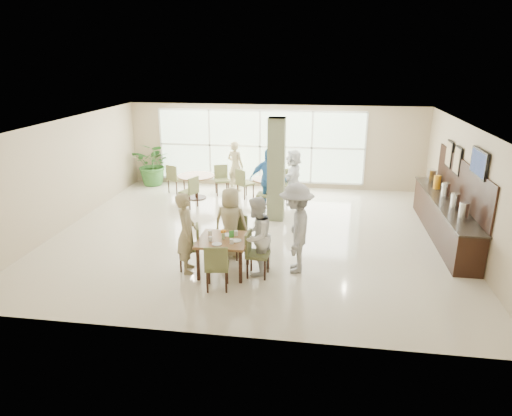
# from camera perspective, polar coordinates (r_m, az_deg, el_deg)

# --- Properties ---
(ground) EXTENTS (10.00, 10.00, 0.00)m
(ground) POSITION_cam_1_polar(r_m,az_deg,el_deg) (11.69, -0.11, -3.22)
(ground) COLOR beige
(ground) RESTS_ON ground
(room_shell) EXTENTS (10.00, 10.00, 10.00)m
(room_shell) POSITION_cam_1_polar(r_m,az_deg,el_deg) (11.17, -0.12, 4.92)
(room_shell) COLOR white
(room_shell) RESTS_ON ground
(window_bank) EXTENTS (7.00, 0.04, 7.00)m
(window_bank) POSITION_cam_1_polar(r_m,az_deg,el_deg) (15.62, 0.50, 7.71)
(window_bank) COLOR silver
(window_bank) RESTS_ON ground
(column) EXTENTS (0.45, 0.45, 2.80)m
(column) POSITION_cam_1_polar(r_m,az_deg,el_deg) (12.35, 2.55, 4.78)
(column) COLOR #5F6748
(column) RESTS_ON ground
(main_table) EXTENTS (1.03, 1.03, 0.75)m
(main_table) POSITION_cam_1_polar(r_m,az_deg,el_deg) (9.45, -4.09, -4.34)
(main_table) COLOR brown
(main_table) RESTS_ON ground
(round_table_left) EXTENTS (1.17, 1.17, 0.75)m
(round_table_left) POSITION_cam_1_polar(r_m,az_deg,el_deg) (14.55, -7.49, 3.46)
(round_table_left) COLOR brown
(round_table_left) RESTS_ON ground
(round_table_right) EXTENTS (1.00, 1.00, 0.75)m
(round_table_right) POSITION_cam_1_polar(r_m,az_deg,el_deg) (14.03, 1.61, 2.89)
(round_table_right) COLOR brown
(round_table_right) RESTS_ON ground
(chairs_main_table) EXTENTS (2.02, 2.07, 0.95)m
(chairs_main_table) POSITION_cam_1_polar(r_m,az_deg,el_deg) (9.55, -3.97, -5.33)
(chairs_main_table) COLOR #606638
(chairs_main_table) RESTS_ON ground
(chairs_table_left) EXTENTS (2.14, 2.05, 0.95)m
(chairs_table_left) POSITION_cam_1_polar(r_m,az_deg,el_deg) (14.62, -7.56, 3.08)
(chairs_table_left) COLOR #606638
(chairs_table_left) RESTS_ON ground
(chairs_table_right) EXTENTS (2.05, 1.70, 0.95)m
(chairs_table_right) POSITION_cam_1_polar(r_m,az_deg,el_deg) (14.05, 1.38, 2.59)
(chairs_table_right) COLOR #606638
(chairs_table_right) RESTS_ON ground
(tabletop_clutter) EXTENTS (0.75, 0.73, 0.21)m
(tabletop_clutter) POSITION_cam_1_polar(r_m,az_deg,el_deg) (9.38, -4.00, -3.56)
(tabletop_clutter) COLOR white
(tabletop_clutter) RESTS_ON main_table
(buffet_counter) EXTENTS (0.64, 4.70, 1.95)m
(buffet_counter) POSITION_cam_1_polar(r_m,az_deg,el_deg) (12.25, 22.55, -0.90)
(buffet_counter) COLOR black
(buffet_counter) RESTS_ON ground
(wall_tv) EXTENTS (0.06, 1.00, 0.58)m
(wall_tv) POSITION_cam_1_polar(r_m,az_deg,el_deg) (10.89, 26.12, 5.08)
(wall_tv) COLOR black
(wall_tv) RESTS_ON ground
(framed_art_a) EXTENTS (0.05, 0.55, 0.70)m
(framed_art_a) POSITION_cam_1_polar(r_m,az_deg,el_deg) (12.45, 23.88, 5.45)
(framed_art_a) COLOR black
(framed_art_a) RESTS_ON ground
(framed_art_b) EXTENTS (0.05, 0.55, 0.70)m
(framed_art_b) POSITION_cam_1_polar(r_m,az_deg,el_deg) (13.21, 23.02, 6.23)
(framed_art_b) COLOR black
(framed_art_b) RESTS_ON ground
(potted_plant) EXTENTS (1.55, 1.55, 1.50)m
(potted_plant) POSITION_cam_1_polar(r_m,az_deg,el_deg) (16.31, -12.66, 5.40)
(potted_plant) COLOR #306829
(potted_plant) RESTS_ON ground
(teen_left) EXTENTS (0.55, 0.71, 1.71)m
(teen_left) POSITION_cam_1_polar(r_m,az_deg,el_deg) (9.53, -8.68, -3.08)
(teen_left) COLOR tan
(teen_left) RESTS_ON ground
(teen_far) EXTENTS (0.83, 0.53, 1.60)m
(teen_far) POSITION_cam_1_polar(r_m,az_deg,el_deg) (10.18, -3.18, -1.80)
(teen_far) COLOR tan
(teen_far) RESTS_ON ground
(teen_right) EXTENTS (0.79, 0.92, 1.66)m
(teen_right) POSITION_cam_1_polar(r_m,az_deg,el_deg) (9.32, 0.03, -3.54)
(teen_right) COLOR white
(teen_right) RESTS_ON ground
(teen_standing) EXTENTS (0.79, 1.27, 1.90)m
(teen_standing) POSITION_cam_1_polar(r_m,az_deg,el_deg) (9.43, 5.02, -2.54)
(teen_standing) COLOR #A5A5A7
(teen_standing) RESTS_ON ground
(adult_a) EXTENTS (1.09, 0.62, 1.84)m
(adult_a) POSITION_cam_1_polar(r_m,az_deg,el_deg) (13.17, 1.52, 3.51)
(adult_a) COLOR #4185C4
(adult_a) RESTS_ON ground
(adult_b) EXTENTS (0.79, 1.60, 1.67)m
(adult_b) POSITION_cam_1_polar(r_m,az_deg,el_deg) (13.93, 4.66, 3.93)
(adult_b) COLOR white
(adult_b) RESTS_ON ground
(adult_standing) EXTENTS (0.72, 0.62, 1.68)m
(adult_standing) POSITION_cam_1_polar(r_m,az_deg,el_deg) (15.24, -2.60, 5.26)
(adult_standing) COLOR tan
(adult_standing) RESTS_ON ground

